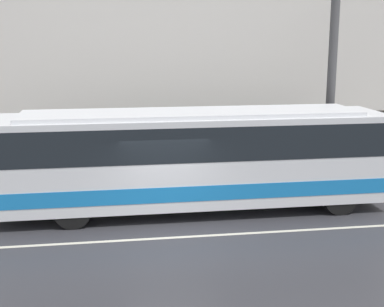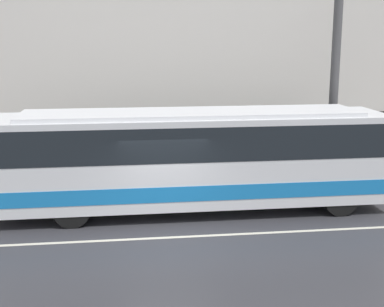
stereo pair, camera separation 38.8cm
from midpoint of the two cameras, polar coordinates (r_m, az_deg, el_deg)
ground_plane at (r=14.58m, az=-1.87°, el=-8.97°), size 60.00×60.00×0.00m
sidewalk at (r=19.66m, az=-3.44°, el=-3.08°), size 60.00×2.78×0.16m
building_facade at (r=20.50m, az=-3.92°, el=10.18°), size 60.00×0.35×9.41m
lane_stripe at (r=14.57m, az=-1.87°, el=-8.95°), size 54.00×0.14×0.01m
transit_bus at (r=16.36m, az=0.70°, el=-0.17°), size 11.97×2.59×3.11m
utility_pole_near at (r=19.83m, az=15.47°, el=6.98°), size 0.31×0.31×6.88m
pedestrian_waiting at (r=20.52m, az=4.19°, el=-0.20°), size 0.36×0.36×1.52m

